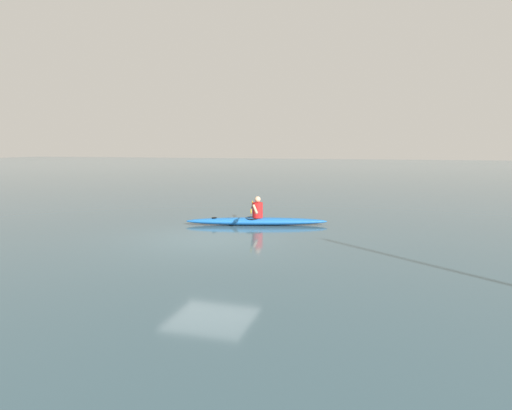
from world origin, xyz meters
TOP-DOWN VIEW (x-y plane):
  - ground_plane at (0.00, 0.00)m, footprint 160.00×160.00m
  - kayak at (-0.69, -2.57)m, footprint 4.93×1.83m
  - kayaker at (-0.70, -2.58)m, footprint 0.71×2.37m

SIDE VIEW (x-z plane):
  - ground_plane at x=0.00m, z-range 0.00..0.00m
  - kayak at x=-0.69m, z-range 0.00..0.26m
  - kayaker at x=-0.70m, z-range 0.21..0.95m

